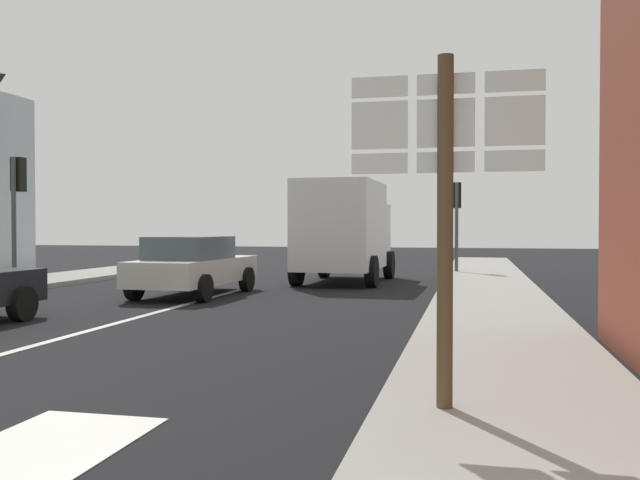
% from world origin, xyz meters
% --- Properties ---
extents(ground_plane, '(80.00, 80.00, 0.00)m').
position_xyz_m(ground_plane, '(0.00, 10.00, 0.00)').
color(ground_plane, black).
extents(sidewalk_right, '(2.53, 44.00, 0.14)m').
position_xyz_m(sidewalk_right, '(6.55, 8.00, 0.07)').
color(sidewalk_right, gray).
rests_on(sidewalk_right, ground).
extents(lane_centre_stripe, '(0.16, 12.00, 0.01)m').
position_xyz_m(lane_centre_stripe, '(0.00, 6.00, 0.01)').
color(lane_centre_stripe, silver).
rests_on(lane_centre_stripe, ground).
extents(lane_turn_arrow, '(1.20, 2.20, 0.01)m').
position_xyz_m(lane_turn_arrow, '(2.91, -1.00, 0.01)').
color(lane_turn_arrow, silver).
rests_on(lane_turn_arrow, ground).
extents(sedan_far, '(2.10, 4.27, 1.47)m').
position_xyz_m(sedan_far, '(-0.62, 10.26, 0.76)').
color(sedan_far, beige).
rests_on(sedan_far, ground).
extents(delivery_truck, '(2.58, 5.05, 3.05)m').
position_xyz_m(delivery_truck, '(2.31, 15.00, 1.65)').
color(delivery_truck, silver).
rests_on(delivery_truck, ground).
extents(route_sign_post, '(1.66, 0.14, 3.20)m').
position_xyz_m(route_sign_post, '(5.91, 0.54, 2.00)').
color(route_sign_post, brown).
rests_on(route_sign_post, ground).
extents(traffic_light_near_left, '(0.30, 0.49, 3.54)m').
position_xyz_m(traffic_light_near_left, '(-5.59, 10.31, 2.62)').
color(traffic_light_near_left, '#47474C').
rests_on(traffic_light_near_left, ground).
extents(traffic_light_far_right, '(0.30, 0.49, 3.27)m').
position_xyz_m(traffic_light_far_right, '(5.59, 19.02, 2.42)').
color(traffic_light_far_right, '#47474C').
rests_on(traffic_light_far_right, ground).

